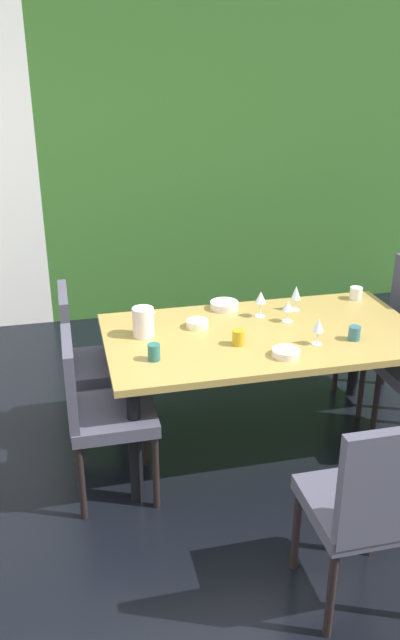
{
  "coord_description": "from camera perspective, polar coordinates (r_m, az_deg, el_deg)",
  "views": [
    {
      "loc": [
        -0.47,
        -2.6,
        2.21
      ],
      "look_at": [
        0.25,
        0.51,
        0.85
      ],
      "focal_mm": 35.0,
      "sensor_mm": 36.0,
      "label": 1
    }
  ],
  "objects": [
    {
      "name": "cup_corner",
      "position": [
        4.21,
        14.08,
        2.4
      ],
      "size": [
        0.08,
        0.08,
        0.08
      ],
      "primitive_type": "cylinder",
      "color": "silver",
      "rests_on": "dining_table"
    },
    {
      "name": "cup_left",
      "position": [
        3.61,
        13.93,
        -1.17
      ],
      "size": [
        0.07,
        0.07,
        0.08
      ],
      "primitive_type": "cylinder",
      "color": "#326371",
      "rests_on": "dining_table"
    },
    {
      "name": "serving_bowl_rear",
      "position": [
        3.66,
        -0.25,
        -0.35
      ],
      "size": [
        0.13,
        0.13,
        0.05
      ],
      "primitive_type": "cylinder",
      "color": "#F4F1CA",
      "rests_on": "dining_table"
    },
    {
      "name": "serving_bowl_north",
      "position": [
        3.94,
        2.23,
        1.36
      ],
      "size": [
        0.18,
        0.18,
        0.05
      ],
      "primitive_type": "cylinder",
      "color": "silver",
      "rests_on": "dining_table"
    },
    {
      "name": "cup_center",
      "position": [
        3.44,
        3.53,
        -1.62
      ],
      "size": [
        0.07,
        0.07,
        0.09
      ],
      "primitive_type": "cylinder",
      "color": "#BE951A",
      "rests_on": "dining_table"
    },
    {
      "name": "wine_glass_south",
      "position": [
        3.93,
        8.77,
        2.41
      ],
      "size": [
        0.06,
        0.06,
        0.16
      ],
      "color": "silver",
      "rests_on": "dining_table"
    },
    {
      "name": "wine_glass_near_window",
      "position": [
        3.8,
        5.57,
        2.0
      ],
      "size": [
        0.07,
        0.07,
        0.16
      ],
      "color": "silver",
      "rests_on": "dining_table"
    },
    {
      "name": "dining_table",
      "position": [
        3.66,
        5.77,
        -2.25
      ],
      "size": [
        1.83,
        0.99,
        0.73
      ],
      "color": "#AE8C46",
      "rests_on": "ground_plane"
    },
    {
      "name": "chair_left_near",
      "position": [
        3.29,
        -9.35,
        -7.81
      ],
      "size": [
        0.44,
        0.44,
        0.93
      ],
      "rotation": [
        0.0,
        0.0,
        -1.57
      ],
      "color": "#444251",
      "rests_on": "ground_plane"
    },
    {
      "name": "chair_head_near",
      "position": [
        2.7,
        15.31,
        -15.86
      ],
      "size": [
        0.44,
        0.44,
        0.97
      ],
      "color": "#444251",
      "rests_on": "ground_plane"
    },
    {
      "name": "chair_left_far",
      "position": [
        3.79,
        -10.11,
        -3.24
      ],
      "size": [
        0.44,
        0.44,
        0.97
      ],
      "rotation": [
        0.0,
        0.0,
        -1.57
      ],
      "color": "#444251",
      "rests_on": "ground_plane"
    },
    {
      "name": "serving_bowl_near_shelf",
      "position": [
        3.35,
        7.86,
        -2.98
      ],
      "size": [
        0.15,
        0.15,
        0.04
      ],
      "primitive_type": "cylinder",
      "color": "beige",
      "rests_on": "dining_table"
    },
    {
      "name": "chair_right_far",
      "position": [
        4.33,
        17.06,
        -0.46
      ],
      "size": [
        0.44,
        0.44,
        0.98
      ],
      "rotation": [
        0.0,
        0.0,
        1.57
      ],
      "color": "#444251",
      "rests_on": "ground_plane"
    },
    {
      "name": "wine_glass_east",
      "position": [
        3.75,
        8.04,
        1.21
      ],
      "size": [
        0.07,
        0.07,
        0.13
      ],
      "color": "silver",
      "rests_on": "dining_table"
    },
    {
      "name": "wine_glass_front",
      "position": [
        3.48,
        10.76,
        -0.53
      ],
      "size": [
        0.06,
        0.06,
        0.16
      ],
      "color": "silver",
      "rests_on": "dining_table"
    },
    {
      "name": "pitcher_right",
      "position": [
        3.54,
        -5.2,
        -0.17
      ],
      "size": [
        0.14,
        0.12,
        0.17
      ],
      "color": "white",
      "rests_on": "dining_table"
    },
    {
      "name": "cup_west",
      "position": [
        3.28,
        -4.24,
        -2.95
      ],
      "size": [
        0.07,
        0.07,
        0.09
      ],
      "primitive_type": "cylinder",
      "color": "#2A665F",
      "rests_on": "dining_table"
    },
    {
      "name": "garden_window_panel",
      "position": [
        5.64,
        3.56,
        15.02
      ],
      "size": [
        3.42,
        0.1,
        2.84
      ],
      "primitive_type": "cube",
      "color": "#346526",
      "rests_on": "ground_plane"
    },
    {
      "name": "ground_plane",
      "position": [
        3.46,
        -2.28,
        -16.95
      ],
      "size": [
        5.66,
        5.6,
        0.02
      ],
      "primitive_type": "cube",
      "color": "black"
    }
  ]
}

